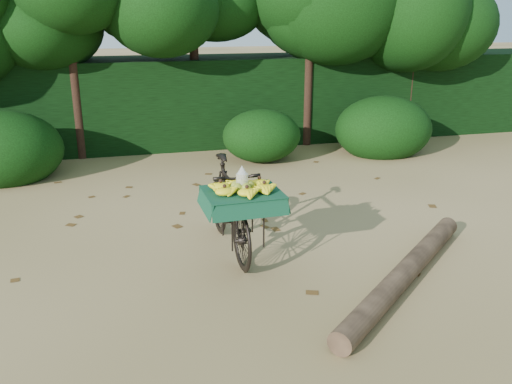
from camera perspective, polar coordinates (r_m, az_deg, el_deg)
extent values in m
plane|color=tan|center=(6.03, -2.47, -8.17)|extent=(80.00, 80.00, 0.00)
imported|color=black|center=(6.30, -2.84, -1.53)|extent=(0.58, 1.85, 1.10)
cube|color=black|center=(5.63, -1.44, -0.15)|extent=(0.41, 0.50, 0.03)
cube|color=#144B32|center=(5.63, -1.44, 0.03)|extent=(0.81, 0.69, 0.01)
ellipsoid|color=olive|center=(5.63, -0.69, 0.65)|extent=(0.11, 0.08, 0.12)
ellipsoid|color=olive|center=(5.67, -1.38, 0.79)|extent=(0.11, 0.08, 0.12)
ellipsoid|color=olive|center=(5.63, -2.16, 0.64)|extent=(0.11, 0.08, 0.12)
ellipsoid|color=olive|center=(5.56, -1.96, 0.41)|extent=(0.11, 0.08, 0.12)
ellipsoid|color=olive|center=(5.56, -1.04, 0.41)|extent=(0.11, 0.08, 0.12)
cylinder|color=#EAE5C6|center=(5.60, -1.48, 1.12)|extent=(0.13, 0.13, 0.17)
cylinder|color=brown|center=(5.92, 15.46, -8.15)|extent=(2.51, 2.24, 0.23)
cube|color=black|center=(11.77, -9.18, 9.39)|extent=(26.00, 1.80, 1.80)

